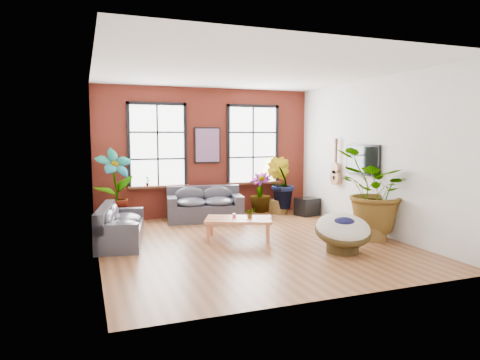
# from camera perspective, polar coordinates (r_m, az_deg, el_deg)

# --- Properties ---
(room) EXTENTS (6.04, 6.54, 3.54)m
(room) POSITION_cam_1_polar(r_m,az_deg,el_deg) (8.85, 1.01, 2.91)
(room) COLOR brown
(room) RESTS_ON ground
(sofa_back) EXTENTS (2.04, 1.22, 0.88)m
(sofa_back) POSITION_cam_1_polar(r_m,az_deg,el_deg) (11.23, -4.76, -3.37)
(sofa_back) COLOR #34333D
(sofa_back) RESTS_ON ground
(sofa_left) EXTENTS (1.15, 2.08, 0.78)m
(sofa_left) POSITION_cam_1_polar(r_m,az_deg,el_deg) (9.19, -15.91, -5.99)
(sofa_left) COLOR #34333D
(sofa_left) RESTS_ON ground
(coffee_table) EXTENTS (1.60, 1.28, 0.54)m
(coffee_table) POSITION_cam_1_polar(r_m,az_deg,el_deg) (9.20, -0.18, -5.44)
(coffee_table) COLOR #BC6B44
(coffee_table) RESTS_ON ground
(papasan_chair) EXTENTS (1.34, 1.35, 0.80)m
(papasan_chair) POSITION_cam_1_polar(r_m,az_deg,el_deg) (8.42, 13.56, -6.61)
(papasan_chair) COLOR #3C2F15
(papasan_chair) RESTS_ON ground
(poster) EXTENTS (0.74, 0.06, 0.98)m
(poster) POSITION_cam_1_polar(r_m,az_deg,el_deg) (11.73, -4.37, 4.64)
(poster) COLOR black
(poster) RESTS_ON room
(tv_wall_unit) EXTENTS (0.13, 1.86, 1.20)m
(tv_wall_unit) POSITION_cam_1_polar(r_m,az_deg,el_deg) (10.66, 14.98, 2.13)
(tv_wall_unit) COLOR black
(tv_wall_unit) RESTS_ON room
(media_box) EXTENTS (0.68, 0.61, 0.49)m
(media_box) POSITION_cam_1_polar(r_m,az_deg,el_deg) (12.07, 8.96, -3.52)
(media_box) COLOR black
(media_box) RESTS_ON ground
(pot_back_left) EXTENTS (0.63, 0.63, 0.40)m
(pot_back_left) POSITION_cam_1_polar(r_m,az_deg,el_deg) (11.01, -16.27, -4.84)
(pot_back_left) COLOR brown
(pot_back_left) RESTS_ON ground
(pot_back_right) EXTENTS (0.54, 0.54, 0.39)m
(pot_back_right) POSITION_cam_1_polar(r_m,az_deg,el_deg) (12.30, 5.15, -3.51)
(pot_back_right) COLOR brown
(pot_back_right) RESTS_ON ground
(pot_right_wall) EXTENTS (0.70, 0.70, 0.41)m
(pot_right_wall) POSITION_cam_1_polar(r_m,az_deg,el_deg) (9.58, 17.36, -6.45)
(pot_right_wall) COLOR brown
(pot_right_wall) RESTS_ON ground
(pot_mid) EXTENTS (0.51, 0.51, 0.32)m
(pot_mid) POSITION_cam_1_polar(r_m,az_deg,el_deg) (11.76, 2.68, -4.12)
(pot_mid) COLOR brown
(pot_mid) RESTS_ON ground
(floor_plant_back_left) EXTENTS (1.08, 0.90, 1.77)m
(floor_plant_back_left) POSITION_cam_1_polar(r_m,az_deg,el_deg) (10.86, -16.30, -0.53)
(floor_plant_back_left) COLOR #164B14
(floor_plant_back_left) RESTS_ON ground
(floor_plant_back_right) EXTENTS (1.01, 1.03, 1.47)m
(floor_plant_back_right) POSITION_cam_1_polar(r_m,az_deg,el_deg) (12.18, 5.40, -0.35)
(floor_plant_back_right) COLOR #164B14
(floor_plant_back_right) RESTS_ON ground
(floor_plant_right_wall) EXTENTS (2.06, 1.96, 1.79)m
(floor_plant_right_wall) POSITION_cam_1_polar(r_m,az_deg,el_deg) (9.47, 17.55, -1.36)
(floor_plant_right_wall) COLOR #164B14
(floor_plant_right_wall) RESTS_ON ground
(floor_plant_mid) EXTENTS (0.84, 0.84, 1.07)m
(floor_plant_mid) POSITION_cam_1_polar(r_m,az_deg,el_deg) (11.65, 2.71, -1.66)
(floor_plant_mid) COLOR #164B14
(floor_plant_mid) RESTS_ON ground
(table_plant) EXTENTS (0.22, 0.20, 0.23)m
(table_plant) POSITION_cam_1_polar(r_m,az_deg,el_deg) (9.17, 1.36, -4.41)
(table_plant) COLOR #164B14
(table_plant) RESTS_ON coffee_table
(sill_plant_left) EXTENTS (0.17, 0.17, 0.27)m
(sill_plant_left) POSITION_cam_1_polar(r_m,az_deg,el_deg) (11.39, -12.27, -0.13)
(sill_plant_left) COLOR #164B14
(sill_plant_left) RESTS_ON room
(sill_plant_right) EXTENTS (0.19, 0.19, 0.27)m
(sill_plant_right) POSITION_cam_1_polar(r_m,az_deg,el_deg) (12.31, 3.36, 0.45)
(sill_plant_right) COLOR #164B14
(sill_plant_right) RESTS_ON room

